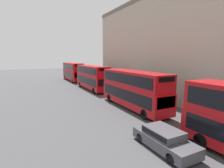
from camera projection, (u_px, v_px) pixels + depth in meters
The scene contains 5 objects.
bus_second_in_queue at pixel (133, 88), 20.22m from camera, with size 2.59×10.77×4.31m.
bus_third_in_queue at pixel (92, 76), 32.01m from camera, with size 2.59×10.92×4.36m.
bus_trailing at pixel (73, 71), 44.25m from camera, with size 2.59×11.36×4.46m.
car_hatchback at pixel (164, 138), 11.24m from camera, with size 1.88×4.43×1.34m.
pedestrian at pixel (104, 85), 32.62m from camera, with size 0.36×0.36×1.73m.
Camera 1 is at (-9.58, 3.82, 5.89)m, focal length 28.00 mm.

